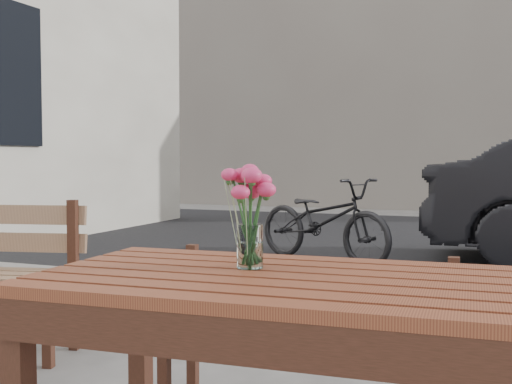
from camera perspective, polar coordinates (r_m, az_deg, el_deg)
street at (r=6.99m, az=14.68°, el=-6.23°), size 30.00×8.12×0.12m
backdrop_buildings at (r=16.38m, az=19.43°, el=11.49°), size 15.50×4.00×8.00m
main_table at (r=1.85m, az=1.48°, el=-11.43°), size 1.35×0.83×0.81m
main_bench at (r=2.72m, az=4.83°, el=-11.33°), size 1.25×0.42×0.77m
main_vase at (r=1.90m, az=-0.55°, el=-1.04°), size 0.17×0.17×0.31m
bicycle at (r=7.07m, az=6.02°, el=-2.48°), size 1.87×1.28×0.93m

